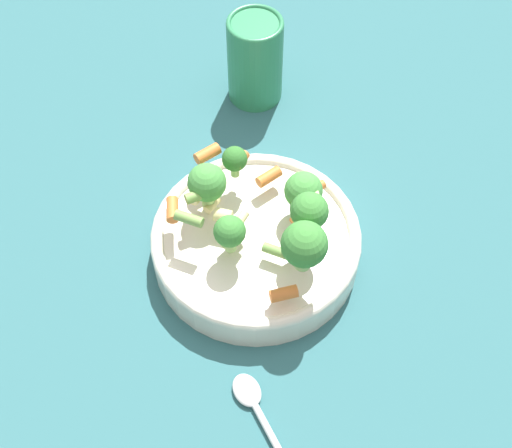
{
  "coord_description": "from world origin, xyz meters",
  "views": [
    {
      "loc": [
        -0.35,
        -0.23,
        0.66
      ],
      "look_at": [
        0.0,
        0.0,
        0.06
      ],
      "focal_mm": 50.0,
      "sensor_mm": 36.0,
      "label": 1
    }
  ],
  "objects": [
    {
      "name": "ground_plane",
      "position": [
        0.0,
        0.0,
        0.0
      ],
      "size": [
        3.0,
        3.0,
        0.0
      ],
      "primitive_type": "plane",
      "color": "#2D6066"
    },
    {
      "name": "bowl",
      "position": [
        0.0,
        0.0,
        0.02
      ],
      "size": [
        0.22,
        0.22,
        0.04
      ],
      "color": "silver",
      "rests_on": "ground_plane"
    },
    {
      "name": "pasta_salad",
      "position": [
        0.01,
        -0.01,
        0.09
      ],
      "size": [
        0.16,
        0.19,
        0.09
      ],
      "color": "#8CB766",
      "rests_on": "bowl"
    },
    {
      "name": "cup",
      "position": [
        0.21,
        0.14,
        0.06
      ],
      "size": [
        0.07,
        0.07,
        0.12
      ],
      "color": "#2D7F51",
      "rests_on": "ground_plane"
    },
    {
      "name": "spoon",
      "position": [
        -0.15,
        -0.11,
        0.01
      ],
      "size": [
        0.09,
        0.14,
        0.01
      ],
      "rotation": [
        0.0,
        0.0,
        7.35
      ],
      "color": "silver",
      "rests_on": "ground_plane"
    }
  ]
}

